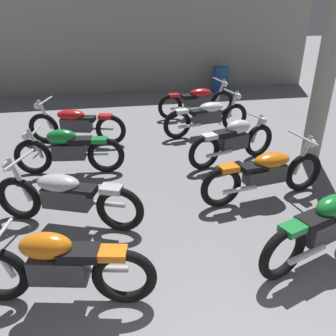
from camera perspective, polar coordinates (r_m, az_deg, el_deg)
The scene contains 12 objects.
back_wall at distance 12.24m, azimuth -7.04°, elevation 20.82°, with size 13.01×0.24×3.60m, color #9E998E.
support_pillar at distance 7.04m, azimuth 24.58°, elevation 13.43°, with size 0.36×0.36×3.20m, color #9E998E.
motorcycle_left_row_1 at distance 3.75m, azimuth -17.77°, elevation -15.26°, with size 1.95×0.61×0.88m.
motorcycle_left_row_2 at distance 4.91m, azimuth -16.56°, elevation -4.52°, with size 2.06×1.00×0.97m.
motorcycle_left_row_3 at distance 6.40m, azimuth -16.21°, elevation 2.90°, with size 1.97×0.49×0.88m.
motorcycle_left_row_4 at distance 7.79m, azimuth -15.05°, elevation 7.09°, with size 2.12×0.82×0.97m.
motorcycle_right_row_1 at distance 4.50m, azimuth 24.51°, elevation -8.87°, with size 1.90×0.78×0.88m.
motorcycle_right_row_2 at distance 5.55m, azimuth 15.89°, elevation -0.73°, with size 2.16×0.71×0.97m.
motorcycle_right_row_3 at distance 6.70m, azimuth 10.82°, elevation 4.54°, with size 1.91×0.74×0.88m.
motorcycle_right_row_4 at distance 8.13m, azimuth 6.57°, elevation 8.59°, with size 2.15×0.76×0.97m.
motorcycle_right_row_5 at distance 9.44m, azimuth 4.88°, elevation 11.12°, with size 2.17×0.68×0.97m.
oil_drum at distance 12.35m, azimuth 8.70°, elevation 14.31°, with size 0.59×0.59×0.85m.
Camera 1 is at (-0.88, -0.56, 2.85)m, focal length 36.72 mm.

